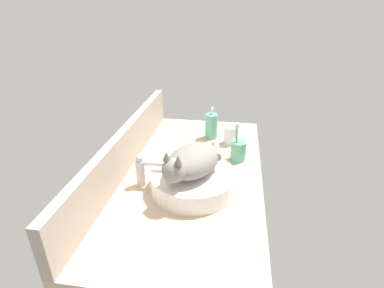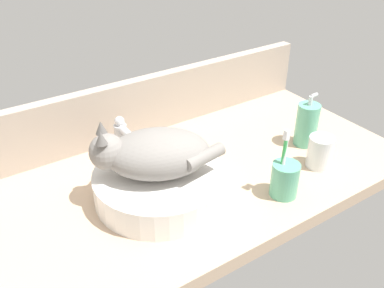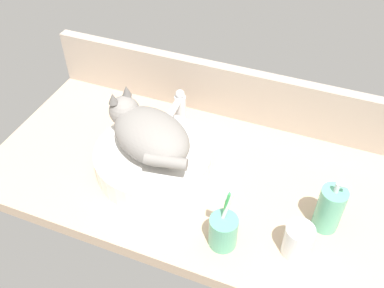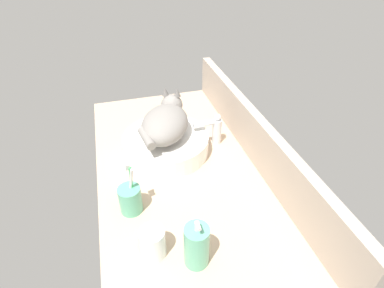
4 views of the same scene
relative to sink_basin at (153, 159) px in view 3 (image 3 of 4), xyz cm
name	(u,v)px [view 3 (image 3 of 4)]	position (x,y,z in cm)	size (l,w,h in cm)	color
ground_plane	(197,176)	(12.13, 3.15, -5.73)	(121.12, 60.71, 4.00)	tan
backsplash_panel	(229,92)	(12.13, 31.70, 5.32)	(121.12, 3.60, 18.10)	#AD9E8E
sink_basin	(153,159)	(0.00, 0.00, 0.00)	(33.12, 33.12, 7.47)	white
cat	(148,132)	(-1.27, 0.52, 9.49)	(30.06, 26.09, 14.00)	gray
faucet	(179,109)	(-0.31, 19.92, 3.57)	(3.60, 11.82, 13.60)	silver
soap_dispenser	(330,209)	(49.41, -2.18, 2.94)	(6.63, 6.63, 16.46)	#60B793
toothbrush_cup	(223,230)	(26.58, -16.76, 1.21)	(7.05, 7.05, 18.72)	#5BB28E
water_glass	(297,242)	(43.92, -12.73, 0.23)	(6.93, 6.93, 9.15)	white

